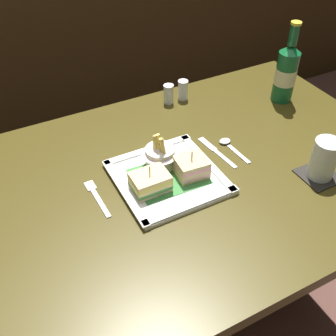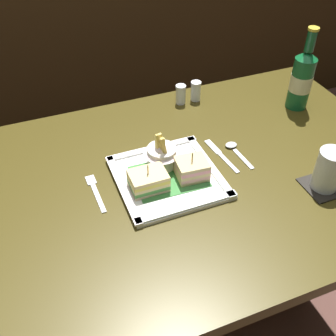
# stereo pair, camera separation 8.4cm
# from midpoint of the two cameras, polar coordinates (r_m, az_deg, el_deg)

# --- Properties ---
(ground_plane) EXTENTS (6.00, 6.00, 0.00)m
(ground_plane) POSITION_cam_midpoint_polar(r_m,az_deg,el_deg) (1.69, -1.45, -20.96)
(ground_plane) COLOR brown
(dining_table) EXTENTS (1.39, 0.84, 0.76)m
(dining_table) POSITION_cam_midpoint_polar(r_m,az_deg,el_deg) (1.16, -1.99, -5.49)
(dining_table) COLOR #3C3210
(dining_table) RESTS_ON ground_plane
(square_plate) EXTENTS (0.27, 0.27, 0.02)m
(square_plate) POSITION_cam_midpoint_polar(r_m,az_deg,el_deg) (1.08, -2.35, -1.42)
(square_plate) COLOR white
(square_plate) RESTS_ON dining_table
(sandwich_half_left) EXTENTS (0.09, 0.07, 0.08)m
(sandwich_half_left) POSITION_cam_midpoint_polar(r_m,az_deg,el_deg) (1.03, -4.87, -2.06)
(sandwich_half_left) COLOR beige
(sandwich_half_left) RESTS_ON square_plate
(sandwich_half_right) EXTENTS (0.09, 0.08, 0.08)m
(sandwich_half_right) POSITION_cam_midpoint_polar(r_m,az_deg,el_deg) (1.06, 1.05, 0.04)
(sandwich_half_right) COLOR tan
(sandwich_half_right) RESTS_ON square_plate
(fries_cup) EXTENTS (0.10, 0.10, 0.11)m
(fries_cup) POSITION_cam_midpoint_polar(r_m,az_deg,el_deg) (1.09, -3.16, 2.01)
(fries_cup) COLOR silver
(fries_cup) RESTS_ON square_plate
(beer_bottle) EXTENTS (0.07, 0.07, 0.27)m
(beer_bottle) POSITION_cam_midpoint_polar(r_m,az_deg,el_deg) (1.40, 14.59, 12.87)
(beer_bottle) COLOR #14562E
(beer_bottle) RESTS_ON dining_table
(drink_coaster) EXTENTS (0.10, 0.10, 0.00)m
(drink_coaster) POSITION_cam_midpoint_polar(r_m,az_deg,el_deg) (1.15, 18.47, -1.07)
(drink_coaster) COLOR black
(drink_coaster) RESTS_ON dining_table
(water_glass) EXTENTS (0.07, 0.07, 0.11)m
(water_glass) POSITION_cam_midpoint_polar(r_m,az_deg,el_deg) (1.12, 19.00, 0.84)
(water_glass) COLOR silver
(water_glass) RESTS_ON dining_table
(fork) EXTENTS (0.02, 0.14, 0.00)m
(fork) POSITION_cam_midpoint_polar(r_m,az_deg,el_deg) (1.06, -12.28, -3.96)
(fork) COLOR silver
(fork) RESTS_ON dining_table
(knife) EXTENTS (0.03, 0.16, 0.00)m
(knife) POSITION_cam_midpoint_polar(r_m,az_deg,el_deg) (1.18, 4.67, 2.34)
(knife) COLOR silver
(knife) RESTS_ON dining_table
(spoon) EXTENTS (0.04, 0.13, 0.01)m
(spoon) POSITION_cam_midpoint_polar(r_m,az_deg,el_deg) (1.20, 6.51, 3.26)
(spoon) COLOR silver
(spoon) RESTS_ON dining_table
(salt_shaker) EXTENTS (0.03, 0.03, 0.07)m
(salt_shaker) POSITION_cam_midpoint_polar(r_m,az_deg,el_deg) (1.38, -1.70, 10.16)
(salt_shaker) COLOR silver
(salt_shaker) RESTS_ON dining_table
(pepper_shaker) EXTENTS (0.03, 0.03, 0.07)m
(pepper_shaker) POSITION_cam_midpoint_polar(r_m,az_deg,el_deg) (1.40, 0.35, 10.73)
(pepper_shaker) COLOR silver
(pepper_shaker) RESTS_ON dining_table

